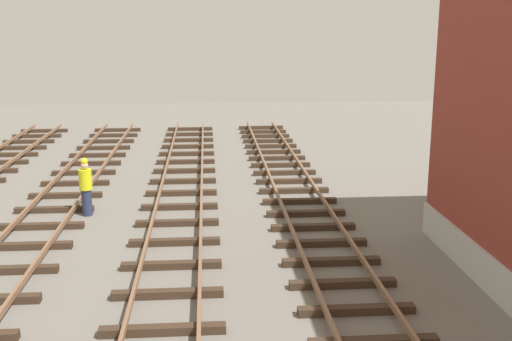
% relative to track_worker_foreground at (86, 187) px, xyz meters
% --- Properties ---
extents(track_worker_foreground, '(0.40, 0.40, 1.87)m').
position_rel_track_worker_foreground_xyz_m(track_worker_foreground, '(0.00, 0.00, 0.00)').
color(track_worker_foreground, '#262D4C').
rests_on(track_worker_foreground, ground).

